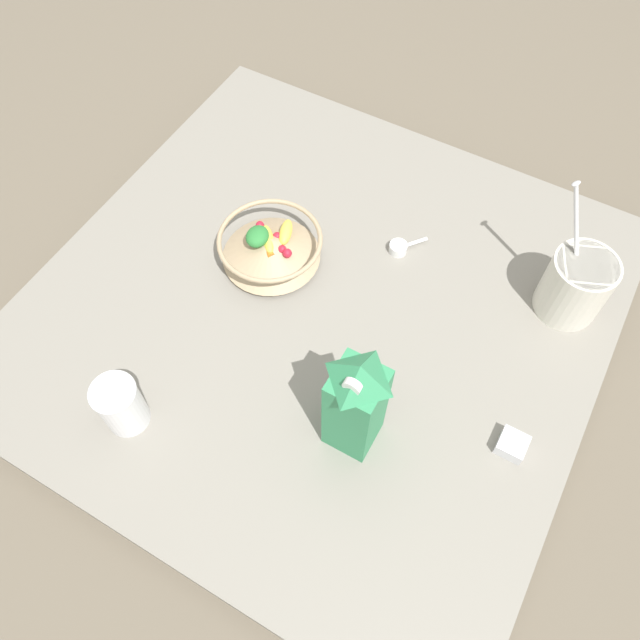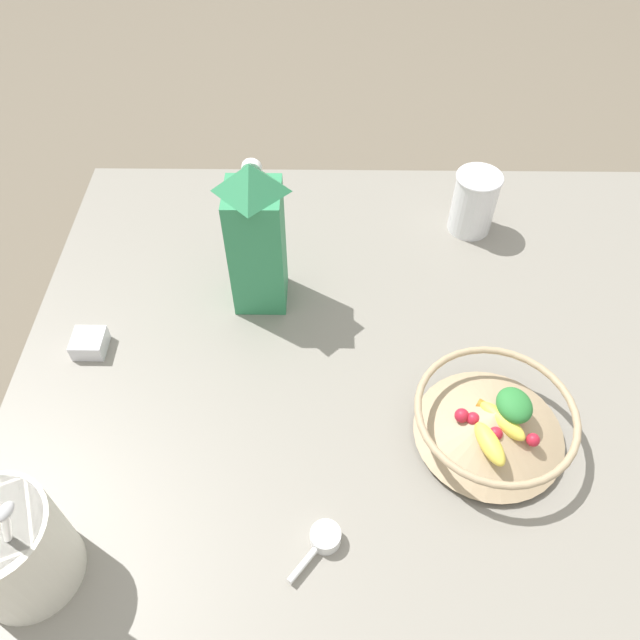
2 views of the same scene
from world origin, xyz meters
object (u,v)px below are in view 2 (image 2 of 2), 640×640
Objects in this scene: fruit_bowl at (493,422)px; yogurt_tub at (9,548)px; spice_jar at (90,344)px; drinking_cup at (474,201)px; milk_carton at (256,237)px.

fruit_bowl is 0.60m from yogurt_tub.
drinking_cup is at bearing -155.23° from spice_jar.
milk_carton reaches higher than drinking_cup.
fruit_bowl is at bearing 85.44° from drinking_cup.
drinking_cup is at bearing -94.56° from fruit_bowl.
milk_carton is 2.27× the size of drinking_cup.
fruit_bowl is 0.60m from spice_jar.
milk_carton is (0.33, -0.26, 0.09)m from fruit_bowl.
spice_jar is (0.01, -0.33, -0.06)m from yogurt_tub.
fruit_bowl reaches higher than spice_jar.
yogurt_tub is at bearing 92.17° from spice_jar.
drinking_cup is at bearing -154.58° from milk_carton.
milk_carton is at bearing 25.42° from drinking_cup.
milk_carton is 0.30m from spice_jar.
drinking_cup is 2.38× the size of spice_jar.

